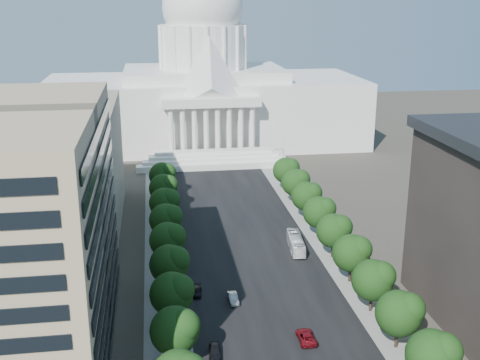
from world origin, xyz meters
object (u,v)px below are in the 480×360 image
car_dark_b (197,292)px  car_silver (233,298)px  car_dark_a (215,351)px  car_red (306,337)px  city_bus (296,243)px

car_dark_b → car_silver: bearing=-23.7°
car_dark_a → car_red: 15.68m
car_dark_b → city_bus: size_ratio=0.37×
car_dark_a → car_silver: size_ratio=1.04×
car_dark_b → city_bus: city_bus is taller
car_red → car_dark_b: bearing=-48.1°
car_dark_a → car_red: car_dark_a is taller
car_silver → car_dark_b: bearing=147.9°
car_red → car_silver: bearing=-55.4°
car_silver → car_red: bearing=-57.2°
car_silver → car_dark_b: (-6.52, 3.85, -0.13)m
car_dark_a → car_dark_b: (-1.23, 21.03, -0.18)m
car_red → city_bus: (7.09, 37.08, 0.86)m
car_dark_a → car_red: (15.52, 2.18, -0.02)m
car_red → city_bus: bearing=-100.6°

